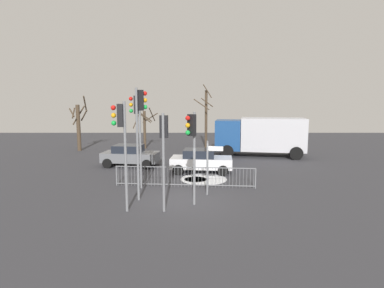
% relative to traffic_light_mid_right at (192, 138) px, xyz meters
% --- Properties ---
extents(ground_plane, '(60.00, 60.00, 0.00)m').
position_rel_traffic_light_mid_right_xyz_m(ground_plane, '(-0.36, 0.66, -2.96)').
color(ground_plane, '#38383D').
extents(traffic_light_mid_right, '(0.46, 0.48, 4.04)m').
position_rel_traffic_light_mid_right_xyz_m(traffic_light_mid_right, '(0.00, 0.00, 0.00)').
color(traffic_light_mid_right, slate).
rests_on(traffic_light_mid_right, ground).
extents(traffic_light_foreground_left, '(0.57, 0.34, 4.84)m').
position_rel_traffic_light_mid_right_xyz_m(traffic_light_foreground_left, '(-2.76, 2.67, 0.58)').
color(traffic_light_foreground_left, slate).
rests_on(traffic_light_foreground_left, ground).
extents(traffic_light_foreground_right, '(0.50, 0.44, 5.06)m').
position_rel_traffic_light_mid_right_xyz_m(traffic_light_foreground_right, '(-2.32, 0.82, 0.74)').
color(traffic_light_foreground_right, slate).
rests_on(traffic_light_foreground_right, ground).
extents(traffic_light_mid_left, '(0.34, 0.57, 4.02)m').
position_rel_traffic_light_mid_right_xyz_m(traffic_light_mid_left, '(-1.13, -0.61, -0.01)').
color(traffic_light_mid_left, slate).
rests_on(traffic_light_mid_left, ground).
extents(traffic_light_rear_left, '(0.57, 0.35, 4.47)m').
position_rel_traffic_light_mid_right_xyz_m(traffic_light_rear_left, '(-2.80, -0.75, 0.32)').
color(traffic_light_rear_left, slate).
rests_on(traffic_light_rear_left, ground).
extents(direction_sign_post, '(0.77, 0.24, 2.62)m').
position_rel_traffic_light_mid_right_xyz_m(direction_sign_post, '(0.80, 1.53, -1.48)').
color(direction_sign_post, slate).
rests_on(direction_sign_post, ground).
extents(pedestrian_guard_railing, '(7.35, 0.65, 1.07)m').
position_rel_traffic_light_mid_right_xyz_m(pedestrian_guard_railing, '(-0.37, 2.92, -2.41)').
color(pedestrian_guard_railing, slate).
rests_on(pedestrian_guard_railing, ground).
extents(car_white_mid, '(3.94, 2.22, 1.47)m').
position_rel_traffic_light_mid_right_xyz_m(car_white_mid, '(0.56, 6.29, -2.19)').
color(car_white_mid, silver).
rests_on(car_white_mid, ground).
extents(car_grey_far, '(3.98, 2.31, 1.47)m').
position_rel_traffic_light_mid_right_xyz_m(car_grey_far, '(-4.27, 8.23, -2.19)').
color(car_grey_far, slate).
rests_on(car_grey_far, ground).
extents(delivery_truck, '(7.34, 3.71, 3.10)m').
position_rel_traffic_light_mid_right_xyz_m(delivery_truck, '(5.56, 12.13, -1.22)').
color(delivery_truck, silver).
rests_on(delivery_truck, ground).
extents(bare_tree_left, '(1.84, 1.33, 5.99)m').
position_rel_traffic_light_mid_right_xyz_m(bare_tree_left, '(1.33, 16.86, -0.06)').
color(bare_tree_left, '#473828').
rests_on(bare_tree_left, ground).
extents(bare_tree_centre, '(2.19, 2.16, 3.87)m').
position_rel_traffic_light_mid_right_xyz_m(bare_tree_centre, '(-4.41, 16.26, -0.94)').
color(bare_tree_centre, '#473828').
rests_on(bare_tree_centre, ground).
extents(bare_tree_right, '(1.69, 1.69, 4.90)m').
position_rel_traffic_light_mid_right_xyz_m(bare_tree_right, '(-10.15, 15.01, -0.64)').
color(bare_tree_right, '#473828').
rests_on(bare_tree_right, ground).
extents(snow_patch_kerb, '(1.30, 1.30, 0.01)m').
position_rel_traffic_light_mid_right_xyz_m(snow_patch_kerb, '(0.20, 4.48, -2.95)').
color(snow_patch_kerb, white).
rests_on(snow_patch_kerb, ground).
extents(snow_patch_island, '(2.67, 2.67, 0.01)m').
position_rel_traffic_light_mid_right_xyz_m(snow_patch_island, '(0.68, 4.55, -2.95)').
color(snow_patch_island, white).
rests_on(snow_patch_island, ground).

